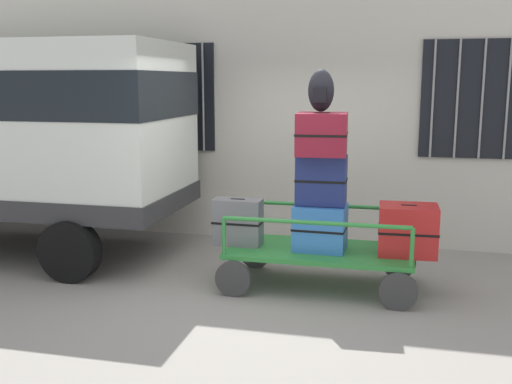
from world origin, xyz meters
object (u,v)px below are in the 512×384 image
luggage_cart (320,256)px  suitcase_midleft_bottom (320,227)px  suitcase_left_bottom (238,222)px  suitcase_midleft_top (322,134)px  suitcase_midleft_middle (321,180)px  suitcase_center_bottom (408,230)px  backpack (321,91)px

luggage_cart → suitcase_midleft_bottom: suitcase_midleft_bottom is taller
suitcase_left_bottom → suitcase_midleft_bottom: (0.92, 0.02, -0.01)m
suitcase_midleft_top → suitcase_midleft_middle: bearing=90.0°
suitcase_center_bottom → backpack: backpack is taller
suitcase_midleft_bottom → suitcase_center_bottom: 0.92m
suitcase_left_bottom → suitcase_center_bottom: size_ratio=0.88×
luggage_cart → suitcase_left_bottom: suitcase_left_bottom is taller
backpack → suitcase_midleft_middle: bearing=-42.7°
luggage_cart → suitcase_midleft_middle: suitcase_midleft_middle is taller
backpack → suitcase_midleft_top: bearing=-66.0°
luggage_cart → suitcase_center_bottom: (0.92, 0.02, 0.35)m
suitcase_left_bottom → suitcase_midleft_top: suitcase_midleft_top is taller
backpack → suitcase_midleft_bottom: bearing=-57.0°
luggage_cart → suitcase_midleft_bottom: 0.33m
suitcase_midleft_middle → suitcase_midleft_top: suitcase_midleft_top is taller
suitcase_midleft_bottom → backpack: (-0.03, 0.04, 1.45)m
suitcase_midleft_bottom → suitcase_midleft_top: (0.00, -0.02, 1.01)m
luggage_cart → backpack: backpack is taller
suitcase_left_bottom → suitcase_center_bottom: (1.83, 0.05, 0.00)m
suitcase_left_bottom → suitcase_midleft_top: (0.92, -0.00, 1.00)m
suitcase_midleft_top → backpack: backpack is taller
suitcase_left_bottom → suitcase_midleft_bottom: 0.92m
suitcase_center_bottom → suitcase_midleft_middle: bearing=-178.6°
suitcase_midleft_top → backpack: bearing=114.0°
luggage_cart → suitcase_midleft_top: size_ratio=3.69×
suitcase_midleft_top → suitcase_center_bottom: suitcase_midleft_top is taller
suitcase_left_bottom → suitcase_midleft_top: size_ratio=0.98×
suitcase_midleft_bottom → suitcase_midleft_middle: size_ratio=1.06×
suitcase_midleft_top → suitcase_center_bottom: size_ratio=0.90×
suitcase_midleft_bottom → backpack: bearing=123.0°
suitcase_midleft_bottom → suitcase_center_bottom: suitcase_center_bottom is taller
luggage_cart → suitcase_midleft_middle: (0.00, -0.00, 0.85)m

